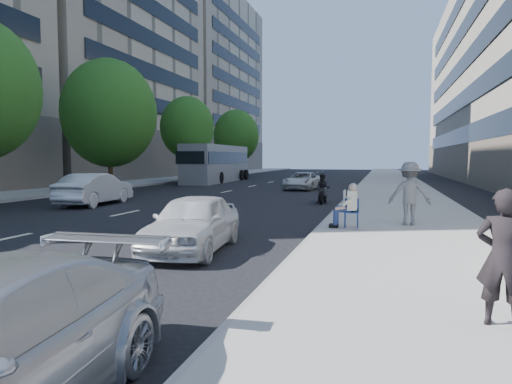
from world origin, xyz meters
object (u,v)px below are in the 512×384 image
(jogger, at_px, (409,193))
(white_sedan_near, at_px, (193,222))
(pedestrian_woman, at_px, (503,258))
(white_sedan_mid, at_px, (95,189))
(white_sedan_far, at_px, (303,181))
(bus, at_px, (217,164))
(motorcycle, at_px, (323,190))
(seated_protester, at_px, (348,203))

(jogger, bearing_deg, white_sedan_near, 42.85)
(pedestrian_woman, distance_m, white_sedan_mid, 18.86)
(pedestrian_woman, xyz_separation_m, white_sedan_far, (-6.72, 25.03, -0.39))
(jogger, bearing_deg, bus, -58.05)
(white_sedan_near, xyz_separation_m, motorcycle, (1.49, 12.09, -0.03))
(jogger, xyz_separation_m, white_sedan_far, (-6.08, 16.52, -0.51))
(white_sedan_near, height_order, motorcycle, motorcycle)
(white_sedan_mid, xyz_separation_m, white_sedan_far, (7.56, 12.71, -0.14))
(white_sedan_far, relative_size, bus, 0.35)
(jogger, relative_size, white_sedan_near, 0.49)
(bus, bearing_deg, seated_protester, -63.78)
(seated_protester, relative_size, bus, 0.11)
(seated_protester, bearing_deg, white_sedan_far, 103.81)
(white_sedan_mid, bearing_deg, bus, -89.00)
(jogger, bearing_deg, white_sedan_far, -69.89)
(seated_protester, bearing_deg, jogger, 32.73)
(jogger, distance_m, motorcycle, 8.22)
(white_sedan_near, relative_size, bus, 0.32)
(white_sedan_mid, xyz_separation_m, motorcycle, (10.10, 3.59, -0.10))
(seated_protester, xyz_separation_m, pedestrian_woman, (2.38, -7.38, 0.11))
(white_sedan_mid, relative_size, motorcycle, 2.18)
(motorcycle, distance_m, bus, 20.90)
(seated_protester, height_order, bus, bus)
(bus, bearing_deg, white_sedan_mid, -86.92)
(jogger, distance_m, pedestrian_woman, 8.53)
(seated_protester, xyz_separation_m, white_sedan_mid, (-11.90, 4.94, -0.14))
(motorcycle, bearing_deg, white_sedan_near, -99.04)
(bus, bearing_deg, white_sedan_near, -72.26)
(pedestrian_woman, bearing_deg, white_sedan_far, -56.40)
(pedestrian_woman, xyz_separation_m, motorcycle, (-4.19, 15.91, -0.35))
(white_sedan_far, relative_size, motorcycle, 2.10)
(jogger, distance_m, bus, 29.02)
(jogger, relative_size, motorcycle, 0.94)
(jogger, distance_m, white_sedan_far, 17.61)
(pedestrian_woman, bearing_deg, white_sedan_near, -15.35)
(pedestrian_woman, xyz_separation_m, white_sedan_near, (-5.67, 3.81, -0.32))
(bus, bearing_deg, pedestrian_woman, -65.90)
(jogger, height_order, white_sedan_mid, jogger)
(seated_protester, distance_m, pedestrian_woman, 7.76)
(pedestrian_woman, relative_size, bus, 0.14)
(white_sedan_far, xyz_separation_m, bus, (-9.32, 8.07, 1.04))
(jogger, bearing_deg, white_sedan_mid, -15.72)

